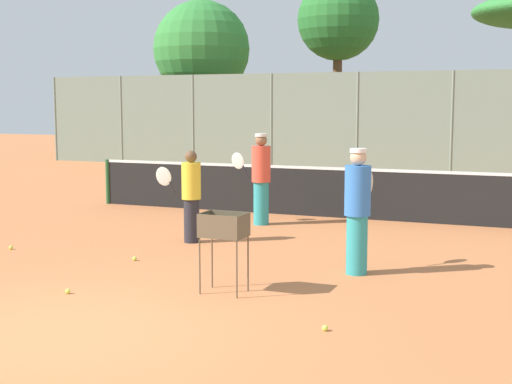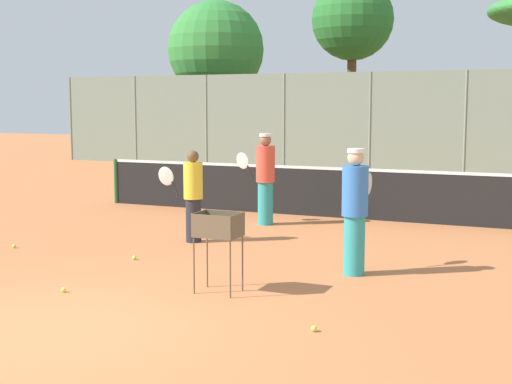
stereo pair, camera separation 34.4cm
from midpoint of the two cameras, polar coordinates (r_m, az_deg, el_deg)
ground_plane at (r=7.94m, az=-16.41°, el=-10.77°), size 80.00×80.00×0.00m
tennis_net at (r=15.27m, az=3.75°, el=0.14°), size 10.34×0.10×1.07m
back_fence at (r=25.38m, az=11.32°, el=5.49°), size 29.59×0.08×3.53m
tree_0 at (r=31.07m, az=6.27°, el=13.45°), size 3.44×3.44×7.66m
tree_1 at (r=31.30m, az=-4.68°, el=11.27°), size 4.15×4.15×6.81m
player_white_outfit at (r=12.37m, az=-6.03°, el=-0.26°), size 0.88×0.33×1.60m
player_red_cap at (r=14.12m, az=-0.31°, el=1.16°), size 0.93×0.37×1.81m
player_yellow_shirt at (r=10.06m, az=7.16°, el=-1.39°), size 0.37×0.93×1.78m
ball_cart at (r=9.01m, az=-3.63°, el=-3.18°), size 0.56×0.41×1.03m
tennis_ball_1 at (r=9.46m, az=-15.85°, el=-7.65°), size 0.07×0.07×0.07m
tennis_ball_2 at (r=11.17m, az=-10.56°, el=-5.26°), size 0.07×0.07×0.07m
tennis_ball_4 at (r=12.54m, az=-19.76°, el=-4.21°), size 0.07×0.07×0.07m
tennis_ball_6 at (r=7.70m, az=4.25°, el=-10.80°), size 0.07×0.07×0.07m
parked_car at (r=29.74m, az=18.39°, el=3.35°), size 4.20×1.70×1.60m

